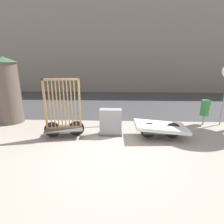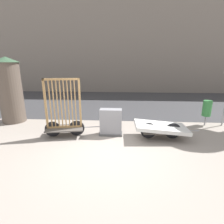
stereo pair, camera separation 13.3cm
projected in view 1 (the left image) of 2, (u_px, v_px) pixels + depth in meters
ground_plane at (111, 153)px, 5.33m from camera, size 60.00×60.00×0.00m
road_strip at (115, 102)px, 12.20m from camera, size 56.00×8.21×0.01m
building_facade at (117, 35)px, 16.66m from camera, size 48.00×4.00×10.30m
bike_cart_with_bedframe at (64, 118)px, 6.33m from camera, size 2.07×0.98×2.14m
bike_cart_with_mattress at (161, 127)px, 6.29m from camera, size 2.31×1.07×0.58m
utility_cabinet at (111, 123)px, 6.55m from camera, size 0.87×0.42×1.00m
trash_bin at (205, 108)px, 7.56m from camera, size 0.36×0.36×1.10m
advertising_column at (8, 90)px, 7.68m from camera, size 1.12×1.12×2.90m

